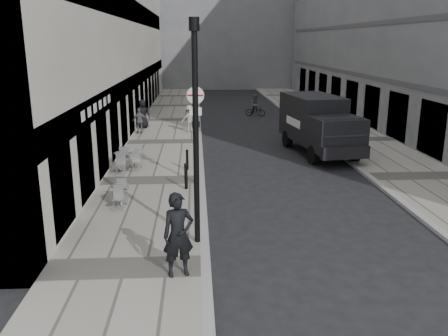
# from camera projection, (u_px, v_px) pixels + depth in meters

# --- Properties ---
(ground) EXTENTS (120.00, 120.00, 0.00)m
(ground) POSITION_uv_depth(u_px,v_px,m) (209.00, 334.00, 9.27)
(ground) COLOR black
(ground) RESTS_ON ground
(sidewalk) EXTENTS (4.00, 60.00, 0.12)m
(sidewalk) POSITION_uv_depth(u_px,v_px,m) (164.00, 142.00, 26.50)
(sidewalk) COLOR gray
(sidewalk) RESTS_ON ground
(far_sidewalk) EXTENTS (4.00, 60.00, 0.12)m
(far_sidewalk) POSITION_uv_depth(u_px,v_px,m) (357.00, 140.00, 27.13)
(far_sidewalk) COLOR gray
(far_sidewalk) RESTS_ON ground
(walking_man) EXTENTS (0.85, 0.66, 2.05)m
(walking_man) POSITION_uv_depth(u_px,v_px,m) (178.00, 235.00, 11.11)
(walking_man) COLOR black
(walking_man) RESTS_ON sidewalk
(sign_post) EXTENTS (0.67, 0.14, 3.89)m
(sign_post) POSITION_uv_depth(u_px,v_px,m) (196.00, 120.00, 18.13)
(sign_post) COLOR black
(sign_post) RESTS_ON sidewalk
(lamppost) EXTENTS (0.27, 0.27, 6.00)m
(lamppost) POSITION_uv_depth(u_px,v_px,m) (196.00, 123.00, 12.40)
(lamppost) COLOR black
(lamppost) RESTS_ON sidewalk
(bollard_near) EXTENTS (0.11, 0.11, 0.84)m
(bollard_near) POSITION_uv_depth(u_px,v_px,m) (187.00, 160.00, 20.55)
(bollard_near) COLOR black
(bollard_near) RESTS_ON sidewalk
(bollard_far) EXTENTS (0.12, 0.12, 0.94)m
(bollard_far) POSITION_uv_depth(u_px,v_px,m) (186.00, 177.00, 17.86)
(bollard_far) COLOR black
(bollard_far) RESTS_ON sidewalk
(panel_van) EXTENTS (3.04, 6.33, 2.87)m
(panel_van) POSITION_uv_depth(u_px,v_px,m) (318.00, 122.00, 23.79)
(panel_van) COLOR black
(panel_van) RESTS_ON ground
(cyclist) EXTENTS (1.62, 1.03, 1.65)m
(cyclist) POSITION_uv_depth(u_px,v_px,m) (255.00, 108.00, 36.04)
(cyclist) COLOR black
(cyclist) RESTS_ON ground
(pedestrian_a) EXTENTS (0.98, 0.67, 1.54)m
(pedestrian_a) POSITION_uv_depth(u_px,v_px,m) (140.00, 121.00, 28.59)
(pedestrian_a) COLOR slate
(pedestrian_a) RESTS_ON sidewalk
(pedestrian_b) EXTENTS (1.17, 0.84, 1.63)m
(pedestrian_b) POSITION_uv_depth(u_px,v_px,m) (189.00, 118.00, 29.15)
(pedestrian_b) COLOR #99968D
(pedestrian_b) RESTS_ON sidewalk
(pedestrian_c) EXTENTS (1.00, 0.76, 1.83)m
(pedestrian_c) POSITION_uv_depth(u_px,v_px,m) (143.00, 114.00, 30.34)
(pedestrian_c) COLOR black
(pedestrian_c) RESTS_ON sidewalk
(cafe_table_near) EXTENTS (0.63, 1.42, 0.81)m
(cafe_table_near) POSITION_uv_depth(u_px,v_px,m) (121.00, 193.00, 16.14)
(cafe_table_near) COLOR #AAAAAC
(cafe_table_near) RESTS_ON sidewalk
(cafe_table_mid) EXTENTS (0.64, 1.45, 0.83)m
(cafe_table_mid) POSITION_uv_depth(u_px,v_px,m) (137.00, 158.00, 20.88)
(cafe_table_mid) COLOR #B6B6B8
(cafe_table_mid) RESTS_ON sidewalk
(cafe_table_far) EXTENTS (0.75, 1.69, 0.96)m
(cafe_table_far) POSITION_uv_depth(u_px,v_px,m) (123.00, 160.00, 20.30)
(cafe_table_far) COLOR #ABABAD
(cafe_table_far) RESTS_ON sidewalk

